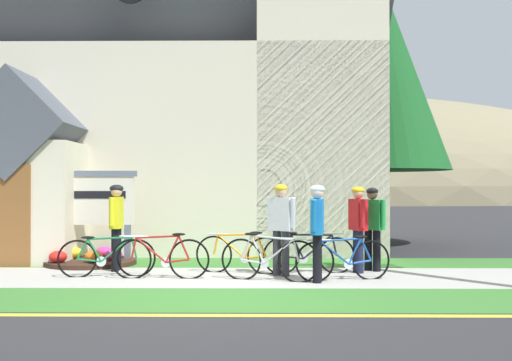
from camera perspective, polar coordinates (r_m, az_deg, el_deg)
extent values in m
plane|color=#2B2B2D|center=(12.85, -2.16, -7.94)|extent=(140.00, 140.00, 0.00)
cube|color=#A8A59E|center=(11.22, -15.47, -8.94)|extent=(32.00, 2.40, 0.01)
cube|color=#38722D|center=(9.23, -19.20, -10.73)|extent=(32.00, 1.83, 0.01)
cube|color=#38722D|center=(13.21, -12.94, -7.71)|extent=(24.00, 1.74, 0.01)
cube|color=yellow|center=(8.25, -21.78, -11.93)|extent=(28.00, 0.16, 0.01)
cube|color=beige|center=(19.13, -8.60, 1.97)|extent=(12.00, 10.49, 5.02)
cube|color=#4C515B|center=(19.82, -8.57, 14.73)|extent=(12.50, 10.68, 10.68)
cube|color=beige|center=(15.88, 5.90, 16.07)|extent=(3.06, 3.06, 12.40)
cube|color=beige|center=(13.85, -21.58, -1.97)|extent=(2.40, 1.60, 2.60)
cube|color=#4C515B|center=(13.91, -21.55, 4.84)|extent=(2.40, 1.80, 2.40)
cube|color=brown|center=(13.10, -22.95, -3.13)|extent=(1.00, 0.06, 2.10)
cube|color=slate|center=(13.40, -18.23, -5.83)|extent=(0.12, 0.12, 0.82)
cube|color=slate|center=(13.07, -12.28, -5.98)|extent=(0.12, 0.12, 0.82)
cube|color=silver|center=(13.17, -15.28, -1.87)|extent=(1.68, 0.14, 1.04)
cube|color=slate|center=(13.17, -15.27, 0.65)|extent=(1.80, 0.18, 0.12)
cube|color=black|center=(13.12, -15.33, -1.33)|extent=(1.34, 0.06, 0.16)
cylinder|color=#382319|center=(13.00, -15.62, -7.60)|extent=(1.89, 1.89, 0.10)
ellipsoid|color=#CC338C|center=(12.79, -13.55, -6.96)|extent=(0.36, 0.36, 0.24)
ellipsoid|color=#CC338C|center=(13.36, -14.41, -6.69)|extent=(0.36, 0.36, 0.24)
ellipsoid|color=gold|center=(13.38, -17.11, -6.67)|extent=(0.36, 0.36, 0.24)
ellipsoid|color=red|center=(12.71, -18.54, -6.98)|extent=(0.36, 0.36, 0.24)
ellipsoid|color=orange|center=(12.58, -15.38, -7.06)|extent=(0.36, 0.36, 0.24)
torus|color=black|center=(11.21, 2.45, -7.28)|extent=(0.70, 0.09, 0.70)
torus|color=black|center=(11.37, 7.76, -7.18)|extent=(0.70, 0.09, 0.70)
cylinder|color=black|center=(11.29, 5.97, -6.36)|extent=(0.57, 0.08, 0.47)
cylinder|color=black|center=(11.25, 5.39, -5.24)|extent=(0.78, 0.10, 0.04)
cylinder|color=black|center=(11.23, 4.00, -6.37)|extent=(0.27, 0.06, 0.47)
cylinder|color=black|center=(11.24, 3.52, -7.39)|extent=(0.43, 0.07, 0.09)
cylinder|color=black|center=(11.20, 2.93, -6.26)|extent=(0.22, 0.05, 0.41)
cylinder|color=black|center=(11.34, 7.55, -6.21)|extent=(0.12, 0.05, 0.40)
ellipsoid|color=black|center=(11.19, 3.41, -5.08)|extent=(0.25, 0.10, 0.05)
cylinder|color=silver|center=(11.32, 7.34, -5.13)|extent=(0.44, 0.06, 0.03)
cylinder|color=silver|center=(11.27, 4.59, -7.50)|extent=(0.18, 0.03, 0.18)
torus|color=black|center=(10.48, -1.43, -7.63)|extent=(0.72, 0.25, 0.74)
torus|color=black|center=(10.19, 4.11, -7.82)|extent=(0.72, 0.25, 0.74)
cylinder|color=#B7B7BC|center=(10.26, 2.19, -6.87)|extent=(0.54, 0.20, 0.45)
cylinder|color=#B7B7BC|center=(10.27, 1.58, -5.53)|extent=(0.74, 0.26, 0.09)
cylinder|color=#B7B7BC|center=(10.36, 0.15, -6.67)|extent=(0.26, 0.11, 0.49)
cylinder|color=#B7B7BC|center=(10.41, -0.35, -7.82)|extent=(0.41, 0.16, 0.09)
cylinder|color=#B7B7BC|center=(10.42, -0.94, -6.49)|extent=(0.22, 0.10, 0.44)
cylinder|color=#B7B7BC|center=(10.18, 3.88, -6.77)|extent=(0.12, 0.07, 0.38)
ellipsoid|color=black|center=(10.37, -0.45, -5.18)|extent=(0.25, 0.15, 0.05)
cylinder|color=silver|center=(10.17, 3.65, -5.61)|extent=(0.43, 0.16, 0.03)
cylinder|color=silver|center=(10.36, 0.75, -8.00)|extent=(0.18, 0.07, 0.18)
torus|color=black|center=(11.20, -16.85, -7.27)|extent=(0.70, 0.15, 0.70)
torus|color=black|center=(11.10, -11.45, -7.34)|extent=(0.70, 0.15, 0.70)
cylinder|color=#19723F|center=(11.11, -13.29, -6.46)|extent=(0.57, 0.13, 0.46)
cylinder|color=#19723F|center=(11.10, -13.89, -5.41)|extent=(0.77, 0.17, 0.06)
cylinder|color=#19723F|center=(11.14, -15.29, -6.51)|extent=(0.26, 0.08, 0.43)
cylinder|color=#19723F|center=(11.17, -15.78, -7.41)|extent=(0.42, 0.11, 0.09)
cylinder|color=#19723F|center=(11.16, -16.37, -6.36)|extent=(0.22, 0.07, 0.37)
cylinder|color=#19723F|center=(11.08, -11.66, -6.35)|extent=(0.12, 0.06, 0.39)
ellipsoid|color=black|center=(11.13, -15.88, -5.30)|extent=(0.25, 0.12, 0.05)
cylinder|color=silver|center=(11.07, -11.88, -5.26)|extent=(0.44, 0.10, 0.03)
cylinder|color=silver|center=(11.15, -14.70, -7.56)|extent=(0.18, 0.05, 0.18)
torus|color=black|center=(10.68, 11.01, -7.57)|extent=(0.70, 0.20, 0.71)
torus|color=black|center=(10.31, 5.69, -7.83)|extent=(0.70, 0.20, 0.71)
cylinder|color=#194CA5|center=(10.40, 7.54, -6.91)|extent=(0.55, 0.17, 0.44)
cylinder|color=#194CA5|center=(10.42, 8.13, -5.68)|extent=(0.75, 0.21, 0.07)
cylinder|color=#194CA5|center=(10.54, 9.51, -6.74)|extent=(0.26, 0.10, 0.46)
cylinder|color=#194CA5|center=(10.60, 9.98, -7.77)|extent=(0.41, 0.13, 0.09)
cylinder|color=#194CA5|center=(10.62, 10.55, -6.55)|extent=(0.22, 0.09, 0.41)
cylinder|color=#194CA5|center=(10.30, 5.91, -6.83)|extent=(0.12, 0.06, 0.37)
ellipsoid|color=black|center=(10.56, 10.08, -5.36)|extent=(0.25, 0.13, 0.05)
cylinder|color=silver|center=(10.29, 6.13, -5.72)|extent=(0.43, 0.13, 0.03)
cylinder|color=silver|center=(10.52, 8.93, -7.96)|extent=(0.18, 0.06, 0.18)
torus|color=black|center=(10.63, -6.46, -7.57)|extent=(0.73, 0.05, 0.73)
torus|color=black|center=(10.82, -11.91, -7.44)|extent=(0.73, 0.05, 0.73)
cylinder|color=#A51E19|center=(10.72, -10.08, -6.61)|extent=(0.56, 0.04, 0.46)
cylinder|color=#A51E19|center=(10.68, -9.48, -5.38)|extent=(0.76, 0.05, 0.07)
cylinder|color=#A51E19|center=(10.65, -8.06, -6.57)|extent=(0.26, 0.04, 0.48)
cylinder|color=#A51E19|center=(10.66, -7.56, -7.69)|extent=(0.42, 0.04, 0.09)
cylinder|color=#A51E19|center=(10.62, -6.96, -6.45)|extent=(0.22, 0.04, 0.43)
cylinder|color=#A51E19|center=(10.79, -11.69, -6.44)|extent=(0.12, 0.04, 0.39)
ellipsoid|color=black|center=(10.61, -7.45, -5.16)|extent=(0.24, 0.08, 0.05)
cylinder|color=silver|center=(10.76, -11.48, -5.32)|extent=(0.44, 0.03, 0.03)
cylinder|color=silver|center=(10.70, -8.66, -7.80)|extent=(0.18, 0.02, 0.18)
torus|color=black|center=(11.11, 0.95, -7.29)|extent=(0.71, 0.21, 0.72)
torus|color=black|center=(11.39, -4.08, -7.13)|extent=(0.71, 0.21, 0.72)
cylinder|color=orange|center=(11.27, -2.40, -6.37)|extent=(0.54, 0.17, 0.45)
cylinder|color=orange|center=(11.21, -1.85, -5.23)|extent=(0.74, 0.21, 0.06)
cylinder|color=orange|center=(11.16, -0.53, -6.35)|extent=(0.26, 0.10, 0.47)
cylinder|color=orange|center=(11.16, -0.08, -7.39)|extent=(0.41, 0.13, 0.09)
cylinder|color=orange|center=(11.11, 0.49, -6.25)|extent=(0.22, 0.09, 0.42)
cylinder|color=orange|center=(11.35, -3.88, -6.19)|extent=(0.12, 0.06, 0.38)
ellipsoid|color=black|center=(11.11, 0.03, -5.05)|extent=(0.25, 0.13, 0.05)
cylinder|color=silver|center=(11.32, -3.68, -5.15)|extent=(0.43, 0.13, 0.03)
cylinder|color=silver|center=(11.22, -1.09, -7.49)|extent=(0.18, 0.06, 0.18)
cylinder|color=#2D2D33|center=(10.83, 2.84, -7.07)|extent=(0.15, 0.15, 0.83)
cylinder|color=#2D2D33|center=(10.93, 2.03, -7.01)|extent=(0.15, 0.15, 0.83)
cube|color=silver|center=(10.82, 2.43, -3.25)|extent=(0.50, 0.44, 0.61)
sphere|color=tan|center=(10.81, 2.43, -1.07)|extent=(0.22, 0.22, 0.22)
ellipsoid|color=gold|center=(10.81, 2.43, -0.76)|extent=(0.34, 0.35, 0.15)
cylinder|color=silver|center=(10.63, 3.58, -3.13)|extent=(0.09, 0.17, 0.55)
cylinder|color=silver|center=(11.01, 1.32, -3.05)|extent=(0.09, 0.16, 0.55)
cylinder|color=black|center=(11.68, 11.55, -6.66)|extent=(0.15, 0.15, 0.80)
cylinder|color=black|center=(11.80, 10.76, -6.61)|extent=(0.15, 0.15, 0.80)
cube|color=green|center=(11.69, 11.15, -3.25)|extent=(0.46, 0.46, 0.59)
sphere|color=#936B51|center=(11.68, 11.14, -1.31)|extent=(0.21, 0.21, 0.21)
ellipsoid|color=black|center=(11.68, 11.14, -1.03)|extent=(0.34, 0.34, 0.15)
cylinder|color=green|center=(11.50, 12.15, -3.14)|extent=(0.09, 0.12, 0.53)
cylinder|color=green|center=(11.88, 10.17, -3.07)|extent=(0.09, 0.24, 0.53)
cylinder|color=black|center=(10.12, 5.91, -7.54)|extent=(0.15, 0.15, 0.82)
cylinder|color=black|center=(10.26, 5.96, -7.44)|extent=(0.15, 0.15, 0.82)
cube|color=blue|center=(10.13, 5.93, -3.48)|extent=(0.27, 0.49, 0.60)
sphere|color=beige|center=(10.12, 5.93, -1.18)|extent=(0.21, 0.21, 0.21)
ellipsoid|color=silver|center=(10.12, 5.92, -0.85)|extent=(0.30, 0.26, 0.15)
cylinder|color=blue|center=(9.85, 5.58, -3.39)|extent=(0.09, 0.21, 0.55)
cylinder|color=blue|center=(10.41, 6.26, -3.24)|extent=(0.09, 0.19, 0.55)
cylinder|color=black|center=(11.97, -13.21, -6.45)|extent=(0.15, 0.15, 0.83)
cylinder|color=black|center=(11.75, -13.41, -6.56)|extent=(0.15, 0.15, 0.83)
cube|color=yellow|center=(11.81, -13.30, -3.03)|extent=(0.23, 0.48, 0.61)
sphere|color=tan|center=(11.80, -13.29, -1.04)|extent=(0.21, 0.21, 0.21)
ellipsoid|color=black|center=(11.80, -13.29, -0.76)|extent=(0.28, 0.24, 0.15)
cylinder|color=yellow|center=(12.08, -12.86, -2.84)|extent=(0.09, 0.10, 0.55)
cylinder|color=yellow|center=(11.53, -13.75, -2.94)|extent=(0.09, 0.09, 0.55)
cylinder|color=#191E38|center=(11.37, 9.94, -6.81)|extent=(0.15, 0.15, 0.81)
cylinder|color=#191E38|center=(11.48, 9.69, -6.75)|extent=(0.15, 0.15, 0.81)
cube|color=red|center=(11.37, 9.81, -3.26)|extent=(0.32, 0.49, 0.59)
sphere|color=tan|center=(11.36, 9.80, -1.23)|extent=(0.21, 0.21, 0.21)
ellipsoid|color=gold|center=(11.36, 9.80, -0.94)|extent=(0.31, 0.28, 0.15)
cylinder|color=red|center=(11.10, 10.23, -3.16)|extent=(0.09, 0.16, 0.54)
cylinder|color=red|center=(11.64, 9.40, -3.05)|extent=(0.09, 0.10, 0.53)
cylinder|color=#3D2D1E|center=(17.27, 11.98, -2.55)|extent=(0.31, 0.31, 2.12)
cone|color=#195623|center=(17.57, 11.95, 10.01)|extent=(3.91, 3.91, 5.53)
ellipsoid|color=#847A5B|center=(78.72, 6.49, -1.90)|extent=(87.87, 52.60, 26.81)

